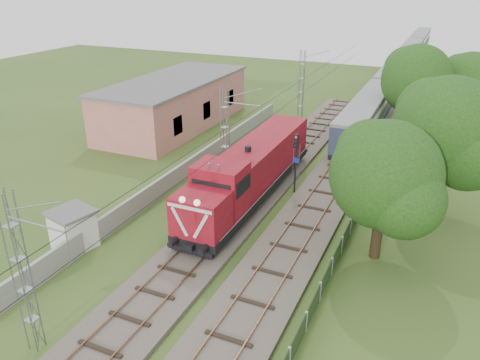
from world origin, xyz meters
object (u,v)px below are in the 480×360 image
at_px(signal_post, 296,153).
at_px(relay_hut, 73,229).
at_px(locomotive, 251,171).
at_px(coach_rake, 403,63).

relative_size(signal_post, relay_hut, 1.64).
xyz_separation_m(locomotive, signal_post, (2.64, 2.56, 0.96)).
bearing_deg(signal_post, locomotive, -135.98).
height_order(coach_rake, relay_hut, coach_rake).
bearing_deg(signal_post, coach_rake, 87.23).
bearing_deg(relay_hut, signal_post, 52.79).
distance_m(locomotive, coach_rake, 51.57).
height_order(signal_post, relay_hut, signal_post).
xyz_separation_m(coach_rake, relay_hut, (-12.40, -62.00, -1.11)).
distance_m(signal_post, relay_hut, 16.74).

